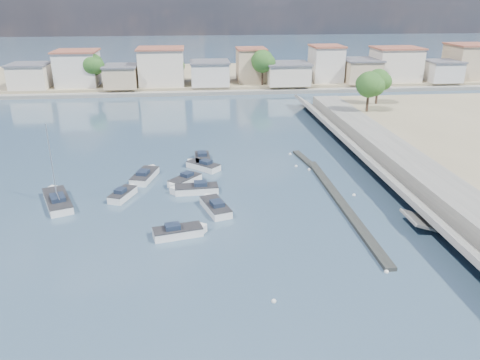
{
  "coord_description": "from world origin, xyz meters",
  "views": [
    {
      "loc": [
        -8.42,
        -33.75,
        20.64
      ],
      "look_at": [
        -3.36,
        14.73,
        1.4
      ],
      "focal_mm": 35.0,
      "sensor_mm": 36.0,
      "label": 1
    }
  ],
  "objects_px": {
    "motorboat_d": "(184,181)",
    "motorboat_h": "(180,232)",
    "motorboat_b": "(124,194)",
    "motorboat_a": "(215,206)",
    "motorboat_g": "(203,160)",
    "motorboat_e": "(146,175)",
    "motorboat_f": "(202,166)",
    "motorboat_c": "(194,189)",
    "sailboat": "(57,200)"
  },
  "relations": [
    {
      "from": "motorboat_e",
      "to": "motorboat_g",
      "type": "relative_size",
      "value": 1.02
    },
    {
      "from": "motorboat_a",
      "to": "motorboat_b",
      "type": "relative_size",
      "value": 1.28
    },
    {
      "from": "motorboat_f",
      "to": "motorboat_g",
      "type": "xyz_separation_m",
      "value": [
        0.15,
        2.16,
        0.0
      ]
    },
    {
      "from": "motorboat_f",
      "to": "motorboat_c",
      "type": "bearing_deg",
      "value": -98.0
    },
    {
      "from": "motorboat_a",
      "to": "motorboat_e",
      "type": "distance_m",
      "value": 12.62
    },
    {
      "from": "motorboat_d",
      "to": "motorboat_f",
      "type": "bearing_deg",
      "value": 65.97
    },
    {
      "from": "sailboat",
      "to": "motorboat_h",
      "type": "bearing_deg",
      "value": -33.21
    },
    {
      "from": "motorboat_b",
      "to": "motorboat_f",
      "type": "distance_m",
      "value": 12.14
    },
    {
      "from": "motorboat_e",
      "to": "motorboat_b",
      "type": "bearing_deg",
      "value": -108.81
    },
    {
      "from": "motorboat_a",
      "to": "motorboat_d",
      "type": "xyz_separation_m",
      "value": [
        -3.26,
        7.44,
        -0.0
      ]
    },
    {
      "from": "motorboat_a",
      "to": "motorboat_g",
      "type": "bearing_deg",
      "value": 93.15
    },
    {
      "from": "motorboat_a",
      "to": "motorboat_f",
      "type": "height_order",
      "value": "same"
    },
    {
      "from": "motorboat_a",
      "to": "motorboat_f",
      "type": "relative_size",
      "value": 1.23
    },
    {
      "from": "motorboat_d",
      "to": "motorboat_e",
      "type": "xyz_separation_m",
      "value": [
        -4.6,
        2.43,
        0.0
      ]
    },
    {
      "from": "motorboat_f",
      "to": "sailboat",
      "type": "distance_m",
      "value": 18.17
    },
    {
      "from": "motorboat_b",
      "to": "motorboat_d",
      "type": "bearing_deg",
      "value": 26.1
    },
    {
      "from": "motorboat_d",
      "to": "motorboat_h",
      "type": "relative_size",
      "value": 0.84
    },
    {
      "from": "motorboat_b",
      "to": "motorboat_a",
      "type": "bearing_deg",
      "value": -23.48
    },
    {
      "from": "sailboat",
      "to": "motorboat_b",
      "type": "bearing_deg",
      "value": 7.17
    },
    {
      "from": "motorboat_c",
      "to": "sailboat",
      "type": "xyz_separation_m",
      "value": [
        -14.57,
        -1.42,
        0.03
      ]
    },
    {
      "from": "motorboat_c",
      "to": "sailboat",
      "type": "relative_size",
      "value": 0.6
    },
    {
      "from": "motorboat_d",
      "to": "motorboat_e",
      "type": "bearing_deg",
      "value": 152.11
    },
    {
      "from": "motorboat_b",
      "to": "motorboat_h",
      "type": "xyz_separation_m",
      "value": [
        6.32,
        -9.49,
        0.0
      ]
    },
    {
      "from": "motorboat_a",
      "to": "sailboat",
      "type": "xyz_separation_m",
      "value": [
        -16.63,
        3.38,
        0.03
      ]
    },
    {
      "from": "motorboat_c",
      "to": "motorboat_g",
      "type": "relative_size",
      "value": 0.97
    },
    {
      "from": "motorboat_d",
      "to": "motorboat_e",
      "type": "relative_size",
      "value": 0.75
    },
    {
      "from": "motorboat_g",
      "to": "motorboat_c",
      "type": "bearing_deg",
      "value": -97.15
    },
    {
      "from": "motorboat_c",
      "to": "motorboat_h",
      "type": "distance_m",
      "value": 10.14
    },
    {
      "from": "motorboat_g",
      "to": "motorboat_a",
      "type": "bearing_deg",
      "value": -86.85
    },
    {
      "from": "motorboat_f",
      "to": "motorboat_b",
      "type": "bearing_deg",
      "value": -136.55
    },
    {
      "from": "motorboat_d",
      "to": "sailboat",
      "type": "distance_m",
      "value": 13.97
    },
    {
      "from": "motorboat_b",
      "to": "motorboat_h",
      "type": "height_order",
      "value": "same"
    },
    {
      "from": "motorboat_g",
      "to": "motorboat_f",
      "type": "bearing_deg",
      "value": -94.09
    },
    {
      "from": "motorboat_a",
      "to": "sailboat",
      "type": "height_order",
      "value": "sailboat"
    },
    {
      "from": "motorboat_e",
      "to": "motorboat_d",
      "type": "bearing_deg",
      "value": -27.89
    },
    {
      "from": "motorboat_f",
      "to": "motorboat_h",
      "type": "xyz_separation_m",
      "value": [
        -2.49,
        -17.83,
        0.0
      ]
    },
    {
      "from": "motorboat_d",
      "to": "motorboat_h",
      "type": "bearing_deg",
      "value": -90.86
    },
    {
      "from": "motorboat_d",
      "to": "motorboat_b",
      "type": "bearing_deg",
      "value": -153.9
    },
    {
      "from": "motorboat_b",
      "to": "motorboat_e",
      "type": "xyz_separation_m",
      "value": [
        1.92,
        5.62,
        0.0
      ]
    },
    {
      "from": "motorboat_e",
      "to": "motorboat_f",
      "type": "height_order",
      "value": "same"
    },
    {
      "from": "motorboat_a",
      "to": "motorboat_h",
      "type": "height_order",
      "value": "same"
    },
    {
      "from": "motorboat_e",
      "to": "motorboat_h",
      "type": "bearing_deg",
      "value": -73.74
    },
    {
      "from": "motorboat_e",
      "to": "sailboat",
      "type": "bearing_deg",
      "value": -143.51
    },
    {
      "from": "motorboat_b",
      "to": "sailboat",
      "type": "xyz_separation_m",
      "value": [
        -6.86,
        -0.86,
        0.03
      ]
    },
    {
      "from": "motorboat_b",
      "to": "motorboat_e",
      "type": "bearing_deg",
      "value": 71.19
    },
    {
      "from": "motorboat_h",
      "to": "motorboat_f",
      "type": "bearing_deg",
      "value": 82.06
    },
    {
      "from": "motorboat_b",
      "to": "motorboat_h",
      "type": "bearing_deg",
      "value": -56.32
    },
    {
      "from": "motorboat_d",
      "to": "sailboat",
      "type": "xyz_separation_m",
      "value": [
        -13.37,
        -4.05,
        0.03
      ]
    },
    {
      "from": "motorboat_f",
      "to": "motorboat_g",
      "type": "distance_m",
      "value": 2.16
    },
    {
      "from": "sailboat",
      "to": "motorboat_a",
      "type": "bearing_deg",
      "value": -11.5
    }
  ]
}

